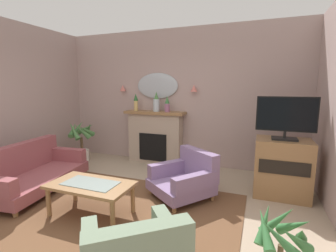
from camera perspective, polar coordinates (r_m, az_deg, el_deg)
floor at (r=3.41m, az=-13.88°, el=-21.83°), size 6.27×6.30×0.10m
wall_back at (r=5.36m, az=2.19°, el=6.68°), size 6.27×0.10×2.91m
patterned_rug at (r=3.52m, az=-11.96°, el=-19.60°), size 3.20×2.40×0.01m
fireplace at (r=5.43m, az=-3.05°, el=-2.72°), size 1.36×0.36×1.16m
mantel_vase_right at (r=5.49m, az=-7.56°, el=5.71°), size 0.10×0.10×0.38m
mantel_vase_left at (r=5.28m, az=-2.75°, el=5.43°), size 0.14×0.14×0.43m
mantel_vase_centre at (r=5.18m, az=-0.20°, el=5.09°), size 0.11×0.11×0.34m
wall_mirror at (r=5.44m, az=-2.54°, el=9.40°), size 0.96×0.06×0.56m
wall_sconce_left at (r=5.79m, az=-10.58°, el=8.74°), size 0.14×0.14×0.14m
wall_sconce_right at (r=5.11m, az=6.11°, el=8.80°), size 0.14×0.14×0.14m
coffee_table at (r=3.44m, az=-17.71°, el=-13.59°), size 1.10×0.60×0.45m
floral_couch at (r=4.63m, az=-29.56°, el=-9.27°), size 1.07×1.80×0.76m
armchair_by_coffee_table at (r=3.84m, az=4.19°, el=-11.96°), size 1.13×1.14×0.71m
tv_cabinet at (r=4.20m, az=25.19°, el=-8.88°), size 0.80×0.57×0.90m
tv_flatscreen at (r=4.02m, az=25.98°, el=1.90°), size 0.84×0.24×0.65m
potted_plant_corner_palm at (r=5.84m, az=-19.65°, el=-3.08°), size 0.60×0.60×0.94m
potted_plant_small_fern at (r=2.37m, az=24.90°, el=-25.01°), size 0.46×0.48×0.73m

